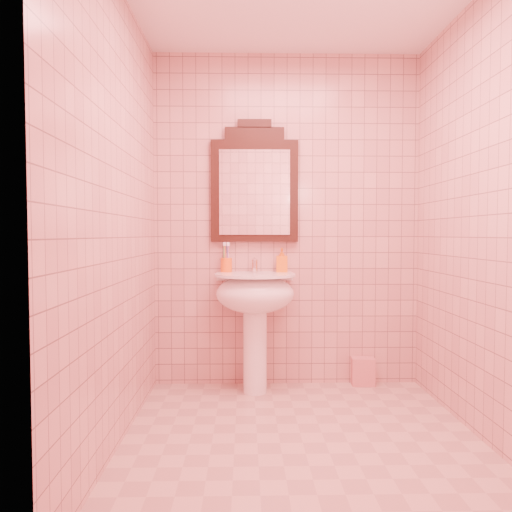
{
  "coord_description": "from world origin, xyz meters",
  "views": [
    {
      "loc": [
        -0.32,
        -2.68,
        1.15
      ],
      "look_at": [
        -0.25,
        0.55,
        1.0
      ],
      "focal_mm": 35.0,
      "sensor_mm": 36.0,
      "label": 1
    }
  ],
  "objects_px": {
    "soap_dispenser": "(282,260)",
    "pedestal_sink": "(255,302)",
    "mirror": "(254,186)",
    "toothbrush_cup": "(226,265)",
    "towel": "(363,371)"
  },
  "relations": [
    {
      "from": "mirror",
      "to": "toothbrush_cup",
      "type": "distance_m",
      "value": 0.63
    },
    {
      "from": "mirror",
      "to": "toothbrush_cup",
      "type": "xyz_separation_m",
      "value": [
        -0.21,
        -0.05,
        -0.59
      ]
    },
    {
      "from": "pedestal_sink",
      "to": "soap_dispenser",
      "type": "distance_m",
      "value": 0.38
    },
    {
      "from": "mirror",
      "to": "toothbrush_cup",
      "type": "height_order",
      "value": "mirror"
    },
    {
      "from": "soap_dispenser",
      "to": "mirror",
      "type": "bearing_deg",
      "value": 167.93
    },
    {
      "from": "mirror",
      "to": "toothbrush_cup",
      "type": "relative_size",
      "value": 4.61
    },
    {
      "from": "mirror",
      "to": "soap_dispenser",
      "type": "height_order",
      "value": "mirror"
    },
    {
      "from": "soap_dispenser",
      "to": "pedestal_sink",
      "type": "bearing_deg",
      "value": -141.27
    },
    {
      "from": "soap_dispenser",
      "to": "towel",
      "type": "distance_m",
      "value": 1.05
    },
    {
      "from": "pedestal_sink",
      "to": "mirror",
      "type": "distance_m",
      "value": 0.87
    },
    {
      "from": "pedestal_sink",
      "to": "soap_dispenser",
      "type": "xyz_separation_m",
      "value": [
        0.2,
        0.15,
        0.29
      ]
    },
    {
      "from": "toothbrush_cup",
      "to": "towel",
      "type": "height_order",
      "value": "toothbrush_cup"
    },
    {
      "from": "mirror",
      "to": "soap_dispenser",
      "type": "distance_m",
      "value": 0.6
    },
    {
      "from": "pedestal_sink",
      "to": "soap_dispenser",
      "type": "relative_size",
      "value": 4.76
    },
    {
      "from": "towel",
      "to": "toothbrush_cup",
      "type": "bearing_deg",
      "value": -179.08
    }
  ]
}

